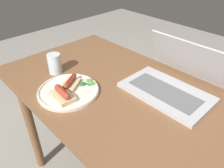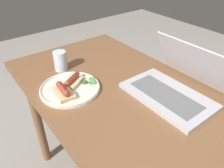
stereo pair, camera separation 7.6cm
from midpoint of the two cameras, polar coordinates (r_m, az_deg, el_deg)
name	(u,v)px [view 1 (the left image)]	position (r m, az deg, el deg)	size (l,w,h in m)	color
desk	(136,118)	(0.94, 4.08, -8.81)	(1.34, 0.65, 0.76)	brown
laptop	(173,82)	(0.94, 13.44, 0.38)	(0.36, 0.31, 0.20)	#B7B7BC
plate	(68,91)	(0.94, -13.59, -1.82)	(0.26, 0.26, 0.02)	silver
sausage_toast_left	(63,94)	(0.89, -15.19, -2.67)	(0.11, 0.07, 0.05)	#D6B784
sausage_toast_middle	(70,83)	(0.95, -13.08, 0.23)	(0.10, 0.11, 0.04)	#D6B784
salad_pile	(89,82)	(0.96, -8.34, 0.48)	(0.06, 0.07, 0.01)	#4C8E3D
drinking_glass	(55,64)	(1.08, -16.73, 5.08)	(0.06, 0.06, 0.10)	silver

